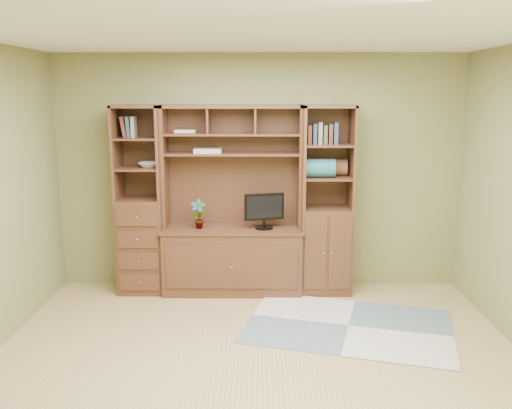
{
  "coord_description": "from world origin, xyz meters",
  "views": [
    {
      "loc": [
        0.02,
        -4.0,
        2.18
      ],
      "look_at": [
        -0.02,
        1.2,
        1.1
      ],
      "focal_mm": 38.0,
      "sensor_mm": 36.0,
      "label": 1
    }
  ],
  "objects_px": {
    "center_hutch": "(232,201)",
    "monitor": "(264,205)",
    "left_tower": "(141,200)",
    "right_tower": "(326,201)"
  },
  "relations": [
    {
      "from": "center_hutch",
      "to": "right_tower",
      "type": "height_order",
      "value": "same"
    },
    {
      "from": "left_tower",
      "to": "center_hutch",
      "type": "bearing_deg",
      "value": -2.29
    },
    {
      "from": "center_hutch",
      "to": "monitor",
      "type": "xyz_separation_m",
      "value": [
        0.35,
        -0.03,
        -0.03
      ]
    },
    {
      "from": "center_hutch",
      "to": "monitor",
      "type": "distance_m",
      "value": 0.35
    },
    {
      "from": "left_tower",
      "to": "monitor",
      "type": "xyz_separation_m",
      "value": [
        1.35,
        -0.07,
        -0.03
      ]
    },
    {
      "from": "left_tower",
      "to": "monitor",
      "type": "distance_m",
      "value": 1.35
    },
    {
      "from": "center_hutch",
      "to": "monitor",
      "type": "relative_size",
      "value": 3.85
    },
    {
      "from": "center_hutch",
      "to": "monitor",
      "type": "height_order",
      "value": "center_hutch"
    },
    {
      "from": "left_tower",
      "to": "right_tower",
      "type": "height_order",
      "value": "same"
    },
    {
      "from": "center_hutch",
      "to": "right_tower",
      "type": "distance_m",
      "value": 1.03
    }
  ]
}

